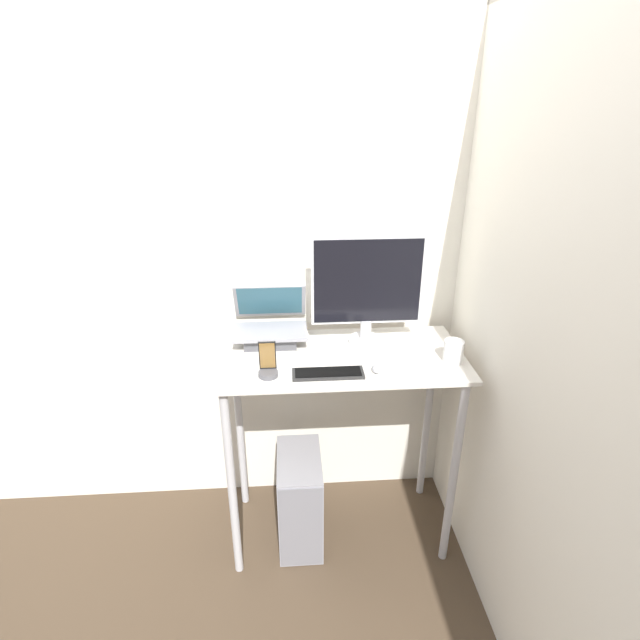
# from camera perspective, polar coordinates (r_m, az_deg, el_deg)

# --- Properties ---
(ground_plane) EXTENTS (12.00, 12.00, 0.00)m
(ground_plane) POSITION_cam_1_polar(r_m,az_deg,el_deg) (2.78, 2.68, -26.71)
(ground_plane) COLOR #473828
(wall_back) EXTENTS (6.00, 0.05, 2.60)m
(wall_back) POSITION_cam_1_polar(r_m,az_deg,el_deg) (2.54, 1.59, 4.55)
(wall_back) COLOR silver
(wall_back) RESTS_ON ground_plane
(wall_side_right) EXTENTS (0.05, 6.00, 2.60)m
(wall_side_right) POSITION_cam_1_polar(r_m,az_deg,el_deg) (2.13, 21.08, -1.20)
(wall_side_right) COLOR silver
(wall_side_right) RESTS_ON ground_plane
(desk) EXTENTS (1.13, 0.56, 1.07)m
(desk) POSITION_cam_1_polar(r_m,az_deg,el_deg) (2.40, 2.32, -8.07)
(desk) COLOR beige
(desk) RESTS_ON ground_plane
(laptop) EXTENTS (0.35, 0.29, 0.26)m
(laptop) POSITION_cam_1_polar(r_m,az_deg,el_deg) (2.40, -5.71, -0.99)
(laptop) COLOR #4C4C51
(laptop) RESTS_ON desk
(monitor) EXTENTS (0.52, 0.16, 0.52)m
(monitor) POSITION_cam_1_polar(r_m,az_deg,el_deg) (2.32, 5.43, 3.45)
(monitor) COLOR silver
(monitor) RESTS_ON desk
(keyboard) EXTENTS (0.31, 0.10, 0.02)m
(keyboard) POSITION_cam_1_polar(r_m,az_deg,el_deg) (2.14, 0.93, -6.11)
(keyboard) COLOR black
(keyboard) RESTS_ON desk
(mouse) EXTENTS (0.04, 0.06, 0.03)m
(mouse) POSITION_cam_1_polar(r_m,az_deg,el_deg) (2.18, 6.44, -5.57)
(mouse) COLOR #99999E
(mouse) RESTS_ON desk
(cell_phone) EXTENTS (0.08, 0.08, 0.16)m
(cell_phone) POSITION_cam_1_polar(r_m,az_deg,el_deg) (2.13, -5.97, -5.32)
(cell_phone) COLOR #4C4C51
(cell_phone) RESTS_ON desk
(computer_tower) EXTENTS (0.22, 0.39, 0.52)m
(computer_tower) POSITION_cam_1_polar(r_m,az_deg,el_deg) (2.73, -2.32, -19.76)
(computer_tower) COLOR gray
(computer_tower) RESTS_ON ground_plane
(mug) EXTENTS (0.09, 0.09, 0.10)m
(mug) POSITION_cam_1_polar(r_m,az_deg,el_deg) (2.30, 15.00, -3.49)
(mug) COLOR white
(mug) RESTS_ON desk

